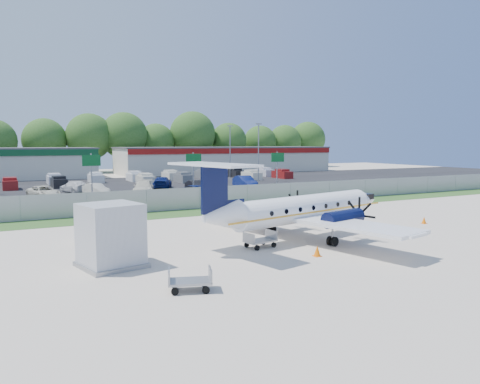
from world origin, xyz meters
name	(u,v)px	position (x,y,z in m)	size (l,w,h in m)	color
ground	(282,235)	(0.00, 0.00, 0.00)	(170.00, 170.00, 0.00)	beige
grass_verge	(209,211)	(0.00, 12.00, 0.01)	(170.00, 4.00, 0.02)	#2D561E
access_road	(181,203)	(0.00, 19.00, 0.01)	(170.00, 8.00, 0.02)	black
parking_lot	(129,186)	(0.00, 40.00, 0.01)	(170.00, 32.00, 0.02)	black
perimeter_fence	(200,198)	(0.00, 14.00, 1.00)	(120.00, 0.06, 1.99)	gray
building_east	(226,159)	(26.00, 61.98, 2.63)	(44.40, 12.40, 5.24)	silver
sign_left	(91,167)	(-8.00, 22.91, 3.61)	(1.80, 0.26, 5.00)	gray
sign_mid	(194,165)	(3.00, 22.91, 3.61)	(1.80, 0.26, 5.00)	gray
sign_right	(277,163)	(14.00, 22.91, 3.61)	(1.80, 0.26, 5.00)	gray
light_pole_ne	(258,148)	(20.00, 38.00, 5.23)	(0.90, 0.35, 9.09)	gray
light_pole_se	(230,148)	(20.00, 48.00, 5.23)	(0.90, 0.35, 9.09)	gray
tree_line	(87,173)	(0.00, 74.00, 0.00)	(112.00, 6.00, 14.00)	#2A5418
aircraft	(301,209)	(0.37, -1.57, 1.92)	(16.29, 15.95, 4.97)	white
pushback_tug	(104,230)	(-10.79, 3.50, 0.67)	(3.01, 2.66, 1.40)	white
baggage_cart_near	(190,281)	(-9.69, -8.10, 0.43)	(2.02, 1.57, 0.93)	gray
baggage_cart_far	(260,240)	(-3.13, -2.51, 0.43)	(1.92, 1.33, 0.93)	gray
service_container	(111,237)	(-11.71, -2.75, 1.45)	(3.34, 3.34, 3.12)	silver
cone_nose	(424,220)	(11.87, -1.21, 0.25)	(0.37, 0.37, 0.52)	orange
cone_port_wing	(317,251)	(-1.47, -5.74, 0.27)	(0.40, 0.40, 0.57)	orange
cone_starboard_wing	(279,211)	(4.98, 8.20, 0.23)	(0.34, 0.34, 0.48)	orange
road_car_west	(1,216)	(-16.34, 17.70, 0.00)	(2.29, 4.97, 1.38)	black
road_car_mid	(192,200)	(1.80, 20.34, 0.00)	(2.64, 5.72, 1.59)	navy
road_car_east	(391,192)	(27.13, 17.12, 0.00)	(1.81, 4.50, 1.53)	black
parked_car_a	(44,198)	(-12.01, 29.43, 0.00)	(2.27, 4.93, 1.37)	beige
parked_car_b	(96,195)	(-6.34, 29.89, 0.00)	(1.45, 4.16, 1.37)	beige
parked_car_c	(144,194)	(-1.06, 28.71, 0.00)	(2.20, 5.42, 1.57)	beige
parked_car_d	(196,191)	(5.69, 28.90, 0.00)	(1.42, 4.07, 1.34)	black
parked_car_e	(245,188)	(12.96, 29.34, 0.00)	(1.77, 5.07, 1.67)	navy
parked_car_f	(75,192)	(-8.10, 34.32, 0.00)	(2.00, 4.93, 1.43)	silver
parked_car_g	(162,188)	(3.12, 34.44, 0.00)	(2.18, 5.35, 1.55)	navy
far_parking_rows	(120,183)	(0.00, 45.00, 0.00)	(56.00, 10.00, 1.60)	gray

